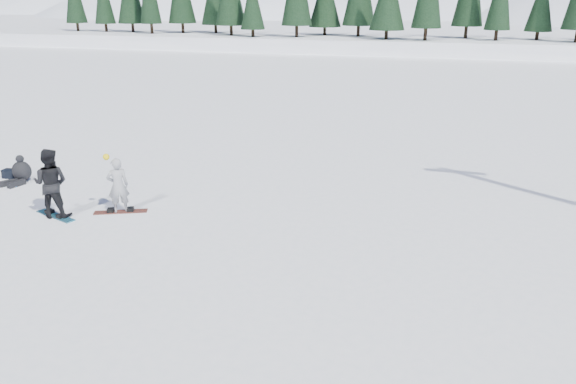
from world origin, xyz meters
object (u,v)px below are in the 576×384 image
object	(u,v)px
snowboarder_woman	(118,185)
gear_bag	(10,174)
snowboard_loose_c	(1,184)
seated_rider	(21,172)
snowboarder_man	(51,183)

from	to	relation	value
snowboarder_woman	gear_bag	bearing A→B (deg)	-56.14
gear_bag	snowboard_loose_c	size ratio (longest dim) A/B	0.30
snowboarder_woman	snowboard_loose_c	distance (m)	5.43
gear_bag	seated_rider	bearing A→B (deg)	-20.30
snowboarder_woman	gear_bag	world-z (taller)	snowboarder_woman
gear_bag	snowboard_loose_c	xyz separation A→B (m)	(0.19, -0.65, -0.14)
snowboarder_man	gear_bag	bearing A→B (deg)	-48.12
seated_rider	snowboarder_woman	bearing A→B (deg)	2.78
gear_bag	snowboarder_man	bearing A→B (deg)	-34.23
snowboarder_woman	snowboard_loose_c	size ratio (longest dim) A/B	1.18
seated_rider	snowboard_loose_c	xyz separation A→B (m)	(-0.51, -0.39, -0.34)
snowboarder_woman	snowboarder_man	distance (m)	1.80
snowboarder_man	snowboard_loose_c	size ratio (longest dim) A/B	1.32
seated_rider	gear_bag	xyz separation A→B (m)	(-0.70, 0.26, -0.20)
seated_rider	snowboard_loose_c	distance (m)	0.72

